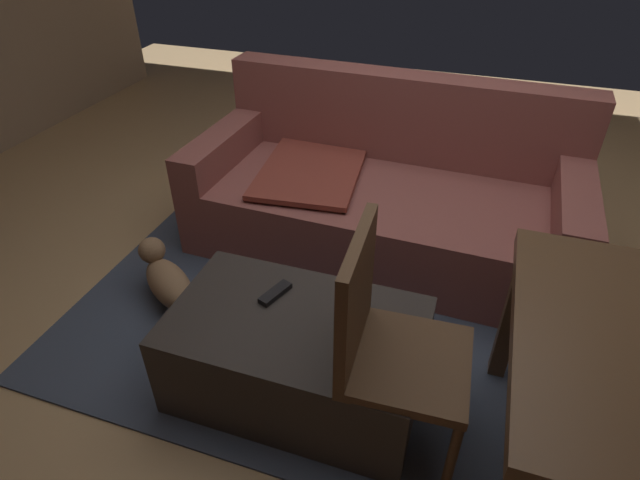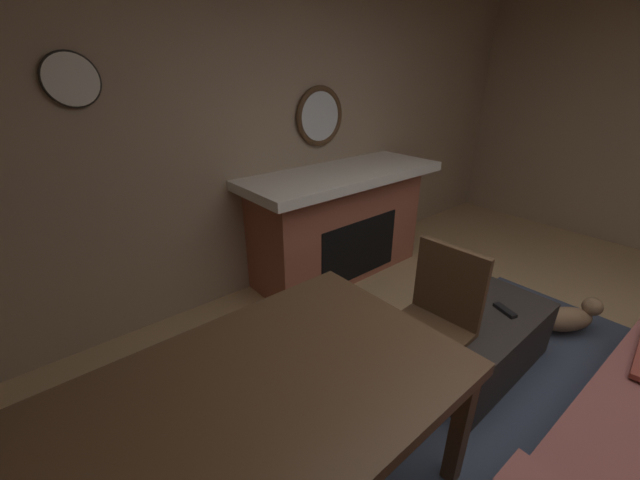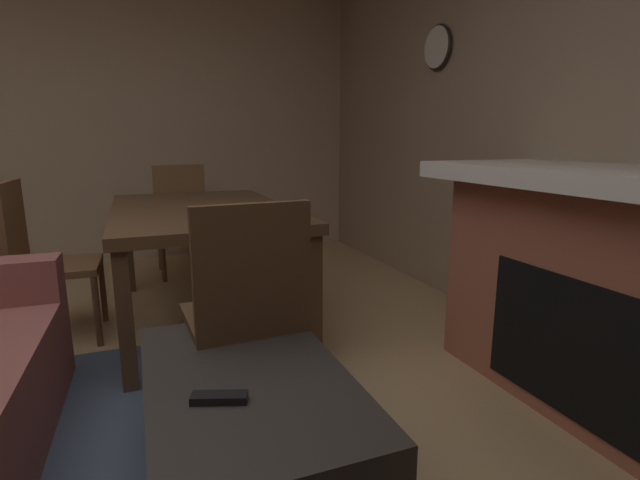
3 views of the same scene
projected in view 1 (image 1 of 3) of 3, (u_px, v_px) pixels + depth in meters
name	position (u px, v px, depth m)	size (l,w,h in m)	color
floor	(375.00, 298.00, 2.76)	(8.09, 8.09, 0.00)	tan
area_rug	(337.00, 302.00, 2.72)	(2.60, 2.00, 0.01)	#3D475B
couch	(384.00, 194.00, 3.03)	(2.17, 1.06, 0.93)	#8C4C47
ottoman_coffee_table	(297.00, 356.00, 2.15)	(1.02, 0.62, 0.42)	#2D2826
tv_remote	(275.00, 293.00, 2.14)	(0.05, 0.16, 0.02)	black
dining_chair_west	(384.00, 338.00, 1.80)	(0.46, 0.46, 0.93)	#513823
small_dog	(167.00, 279.00, 2.64)	(0.45, 0.40, 0.26)	#8C6B4C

